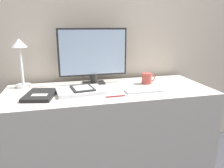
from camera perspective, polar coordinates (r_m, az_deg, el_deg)
wall_back at (r=1.95m, az=-3.48°, el=15.55°), size 3.60×0.05×2.40m
desk at (r=1.77m, az=-0.69°, el=-12.63°), size 1.53×0.61×0.72m
monitor at (r=1.76m, az=-4.97°, el=7.64°), size 0.55×0.11×0.44m
keyboard at (r=1.59m, az=8.20°, el=-1.70°), size 0.26×0.10×0.01m
laptop at (r=1.56m, az=-8.36°, el=-1.81°), size 0.34×0.24×0.03m
ereader at (r=1.57m, az=-7.73°, el=-1.08°), size 0.17×0.20×0.01m
desk_lamp at (r=1.78m, az=-22.89°, el=7.08°), size 0.11×0.11×0.37m
notebook at (r=1.54m, az=-18.27°, el=-2.71°), size 0.23×0.29×0.02m
coffee_mug at (r=1.81m, az=9.11°, el=1.47°), size 0.11×0.08×0.09m
pen at (r=1.46m, az=0.77°, el=-3.23°), size 0.13×0.01×0.01m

